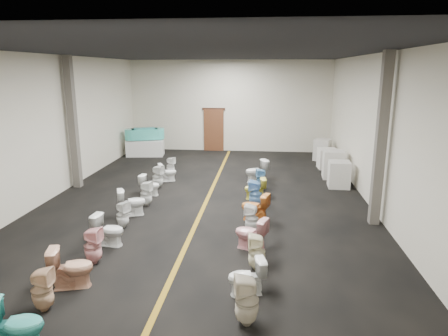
{
  "coord_description": "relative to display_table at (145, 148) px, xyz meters",
  "views": [
    {
      "loc": [
        1.78,
        -11.96,
        4.02
      ],
      "look_at": [
        0.44,
        1.0,
        0.81
      ],
      "focal_mm": 32.0,
      "sensor_mm": 36.0,
      "label": 1
    }
  ],
  "objects": [
    {
      "name": "floor",
      "position": [
        3.91,
        -6.36,
        -0.38
      ],
      "size": [
        16.0,
        16.0,
        0.0
      ],
      "primitive_type": "plane",
      "color": "black",
      "rests_on": "ground"
    },
    {
      "name": "ceiling",
      "position": [
        3.91,
        -6.36,
        4.12
      ],
      "size": [
        16.0,
        16.0,
        0.0
      ],
      "primitive_type": "plane",
      "rotation": [
        3.14,
        0.0,
        0.0
      ],
      "color": "black",
      "rests_on": "ground"
    },
    {
      "name": "wall_back",
      "position": [
        3.91,
        1.64,
        1.87
      ],
      "size": [
        10.0,
        0.0,
        10.0
      ],
      "primitive_type": "plane",
      "rotation": [
        1.57,
        0.0,
        0.0
      ],
      "color": "beige",
      "rests_on": "ground"
    },
    {
      "name": "wall_front",
      "position": [
        3.91,
        -14.36,
        1.87
      ],
      "size": [
        10.0,
        0.0,
        10.0
      ],
      "primitive_type": "plane",
      "rotation": [
        -1.57,
        0.0,
        0.0
      ],
      "color": "beige",
      "rests_on": "ground"
    },
    {
      "name": "wall_left",
      "position": [
        -1.09,
        -6.36,
        1.87
      ],
      "size": [
        0.0,
        16.0,
        16.0
      ],
      "primitive_type": "plane",
      "rotation": [
        1.57,
        0.0,
        1.57
      ],
      "color": "beige",
      "rests_on": "ground"
    },
    {
      "name": "wall_right",
      "position": [
        8.91,
        -6.36,
        1.87
      ],
      "size": [
        0.0,
        16.0,
        16.0
      ],
      "primitive_type": "plane",
      "rotation": [
        1.57,
        0.0,
        -1.57
      ],
      "color": "beige",
      "rests_on": "ground"
    },
    {
      "name": "aisle_stripe",
      "position": [
        3.91,
        -6.36,
        -0.38
      ],
      "size": [
        0.12,
        15.6,
        0.01
      ],
      "primitive_type": "cube",
      "color": "#826012",
      "rests_on": "floor"
    },
    {
      "name": "back_door",
      "position": [
        3.11,
        1.58,
        0.67
      ],
      "size": [
        1.0,
        0.1,
        2.1
      ],
      "primitive_type": "cube",
      "color": "#562D19",
      "rests_on": "floor"
    },
    {
      "name": "door_frame",
      "position": [
        3.11,
        1.59,
        1.74
      ],
      "size": [
        1.15,
        0.08,
        0.1
      ],
      "primitive_type": "cube",
      "color": "#331C11",
      "rests_on": "back_door"
    },
    {
      "name": "column_left",
      "position": [
        -0.84,
        -5.36,
        1.87
      ],
      "size": [
        0.25,
        0.25,
        4.5
      ],
      "primitive_type": "cube",
      "color": "#59544C",
      "rests_on": "floor"
    },
    {
      "name": "column_right",
      "position": [
        8.66,
        -7.86,
        1.87
      ],
      "size": [
        0.25,
        0.25,
        4.5
      ],
      "primitive_type": "cube",
      "color": "#59544C",
      "rests_on": "floor"
    },
    {
      "name": "display_table",
      "position": [
        0.0,
        0.0,
        0.0
      ],
      "size": [
        1.81,
        1.07,
        0.76
      ],
      "primitive_type": "cube",
      "rotation": [
        0.0,
        0.0,
        0.13
      ],
      "color": "white",
      "rests_on": "floor"
    },
    {
      "name": "bathtub",
      "position": [
        -0.0,
        0.0,
        0.69
      ],
      "size": [
        1.78,
        1.1,
        0.55
      ],
      "rotation": [
        0.0,
        0.0,
        0.38
      ],
      "color": "#41BDAE",
      "rests_on": "display_table"
    },
    {
      "name": "appliance_crate_a",
      "position": [
        8.31,
        -4.47,
        0.08
      ],
      "size": [
        0.75,
        0.75,
        0.92
      ],
      "primitive_type": "cube",
      "rotation": [
        0.0,
        0.0,
        -0.05
      ],
      "color": "beige",
      "rests_on": "floor"
    },
    {
      "name": "appliance_crate_b",
      "position": [
        8.31,
        -3.24,
        0.15
      ],
      "size": [
        0.81,
        0.81,
        1.06
      ],
      "primitive_type": "cube",
      "rotation": [
        0.0,
        0.0,
        -0.05
      ],
      "color": "silver",
      "rests_on": "floor"
    },
    {
      "name": "appliance_crate_c",
      "position": [
        8.31,
        -1.69,
        0.03
      ],
      "size": [
        0.79,
        0.79,
        0.83
      ],
      "primitive_type": "cube",
      "rotation": [
        0.0,
        0.0,
        0.08
      ],
      "color": "silver",
      "rests_on": "floor"
    },
    {
      "name": "appliance_crate_d",
      "position": [
        8.31,
        -0.13,
        0.1
      ],
      "size": [
        0.88,
        0.88,
        0.96
      ],
      "primitive_type": "cube",
      "rotation": [
        0.0,
        0.0,
        -0.39
      ],
      "color": "beige",
      "rests_on": "floor"
    },
    {
      "name": "toilet_left_0",
      "position": [
        2.15,
        -13.57,
        0.03
      ],
      "size": [
        0.87,
        0.59,
        0.82
      ],
      "primitive_type": "imported",
      "rotation": [
        0.0,
        0.0,
        1.74
      ],
      "color": "teal",
      "rests_on": "floor"
    },
    {
      "name": "toilet_left_1",
      "position": [
        2.0,
        -12.59,
        0.01
      ],
      "size": [
        0.39,
        0.38,
        0.78
      ],
      "primitive_type": "imported",
      "rotation": [
        0.0,
        0.0,
        1.65
      ],
      "color": "#DDB18B",
      "rests_on": "floor"
    },
    {
      "name": "toilet_left_2",
      "position": [
        2.13,
        -11.8,
        0.02
      ],
      "size": [
        0.88,
        0.65,
        0.81
      ],
      "primitive_type": "imported",
      "rotation": [
        0.0,
        0.0,
        1.85
      ],
      "color": "tan",
      "rests_on": "floor"
    },
    {
      "name": "toilet_left_3",
      "position": [
        2.13,
        -10.85,
        0.02
      ],
      "size": [
        0.39,
        0.38,
        0.81
      ],
      "primitive_type": "imported",
      "rotation": [
        0.0,
        0.0,
        1.53
      ],
      "color": "#E9A6A8",
      "rests_on": "floor"
    },
    {
      "name": "toilet_left_4",
      "position": [
        2.11,
        -9.92,
        -0.01
      ],
      "size": [
        0.77,
        0.49,
        0.75
      ],
      "primitive_type": "imported",
      "rotation": [
        0.0,
        0.0,
        1.47
      ],
      "color": "white",
      "rests_on": "floor"
    },
    {
      "name": "toilet_left_5",
      "position": [
        2.06,
        -8.85,
        -0.02
      ],
      "size": [
        0.43,
        0.43,
        0.71
      ],
      "primitive_type": "imported",
      "rotation": [
        0.0,
        0.0,
        1.15
      ],
      "color": "white",
      "rests_on": "floor"
    },
    {
      "name": "toilet_left_6",
      "position": [
        2.0,
        -7.94,
        0.01
      ],
      "size": [
        0.87,
        0.69,
        0.78
      ],
      "primitive_type": "imported",
      "rotation": [
        0.0,
        0.0,
        1.96
      ],
      "color": "white",
      "rests_on": "floor"
    },
    {
      "name": "toilet_left_7",
      "position": [
        2.17,
        -7.11,
        0.01
      ],
      "size": [
        0.39,
        0.39,
        0.77
      ],
      "primitive_type": "imported",
      "rotation": [
        0.0,
        0.0,
        1.46
      ],
      "color": "white",
      "rests_on": "floor"
    },
    {
      "name": "toilet_left_8",
      "position": [
        1.97,
        -6.05,
        -0.04
      ],
      "size": [
        0.71,
        0.47,
        0.68
      ],
      "primitive_type": "imported",
      "rotation": [
        0.0,
        0.0,
        1.42
      ],
      "color": "white",
      "rests_on": "floor"
    },
    {
      "name": "toilet_left_9",
      "position": [
        2.03,
        -5.25,
        0.03
      ],
      "size": [
        0.45,
        0.45,
        0.82
      ],
      "primitive_type": "imported",
      "rotation": [
        0.0,
        0.0,
        1.33
      ],
      "color": "silver",
      "rests_on": "floor"
    },
    {
      "name": "toilet_left_10",
      "position": [
        2.14,
        -4.33,
        -0.04
      ],
      "size": [
        0.76,
        0.6,
        0.68
      ],
      "primitive_type": "imported",
      "rotation": [
        0.0,
        0.0,
        1.96
      ],
      "color": "white",
      "rests_on": "floor"
    },
    {
      "name": "toilet_left_11",
      "position": [
        2.03,
        -3.37,
        -0.03
      ],
      "size": [
        0.41,
        0.41,
        0.7
      ],
      "primitive_type": "imported",
      "rotation": [
        0.0,
        0.0,
        1.22
      ],
      "color": "white",
      "rests_on": "floor"
    },
    {
      "name": "toilet_right_0",
      "position": [
        5.47,
        -12.62,
        0.05
      ],
      "size": [
        0.46,
        0.45,
        0.86
      ],
      "primitive_type": "imported",
      "rotation": [
        0.0,
        0.0,
        -1.4
      ],
      "color": "beige",
      "rests_on": "floor"
    },
    {
      "name": "toilet_right_1",
      "position": [
        5.43,
        -11.73,
        -0.03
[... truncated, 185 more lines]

